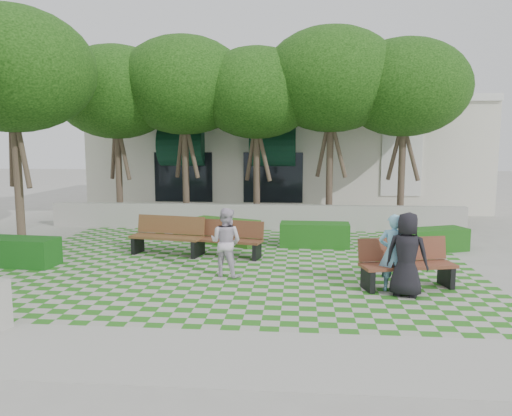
# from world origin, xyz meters

# --- Properties ---
(ground) EXTENTS (90.00, 90.00, 0.00)m
(ground) POSITION_xyz_m (0.00, 0.00, 0.00)
(ground) COLOR gray
(ground) RESTS_ON ground
(lawn) EXTENTS (12.00, 12.00, 0.00)m
(lawn) POSITION_xyz_m (0.00, 1.00, 0.01)
(lawn) COLOR #2B721E
(lawn) RESTS_ON ground
(sidewalk_south) EXTENTS (16.00, 2.00, 0.01)m
(sidewalk_south) POSITION_xyz_m (0.00, -4.70, 0.01)
(sidewalk_south) COLOR #9E9B93
(sidewalk_south) RESTS_ON ground
(retaining_wall) EXTENTS (15.00, 0.36, 0.90)m
(retaining_wall) POSITION_xyz_m (0.00, 6.20, 0.45)
(retaining_wall) COLOR #9E9B93
(retaining_wall) RESTS_ON ground
(bench_east) EXTENTS (2.14, 1.16, 1.07)m
(bench_east) POSITION_xyz_m (3.98, -0.85, 0.52)
(bench_east) COLOR brown
(bench_east) RESTS_ON ground
(bench_mid) EXTENTS (1.99, 1.04, 1.00)m
(bench_mid) POSITION_xyz_m (-0.28, 1.73, 0.48)
(bench_mid) COLOR #502D1B
(bench_mid) RESTS_ON ground
(bench_west) EXTENTS (2.14, 1.07, 1.07)m
(bench_west) POSITION_xyz_m (-2.03, 1.87, 0.52)
(bench_west) COLOR #56371D
(bench_west) RESTS_ON ground
(hedge_east) EXTENTS (2.05, 1.41, 0.67)m
(hedge_east) POSITION_xyz_m (5.58, 2.97, 0.33)
(hedge_east) COLOR #174A13
(hedge_east) RESTS_ON ground
(hedge_midright) EXTENTS (2.09, 0.89, 0.73)m
(hedge_midright) POSITION_xyz_m (2.13, 3.29, 0.36)
(hedge_midright) COLOR #174F15
(hedge_midright) RESTS_ON ground
(hedge_midleft) EXTENTS (2.32, 1.67, 0.75)m
(hedge_midleft) POSITION_xyz_m (-0.67, 3.57, 0.38)
(hedge_midleft) COLOR #225215
(hedge_midleft) RESTS_ON ground
(hedge_west) EXTENTS (2.12, 1.00, 0.72)m
(hedge_west) POSITION_xyz_m (-5.55, 0.28, 0.36)
(hedge_west) COLOR #124714
(hedge_west) RESTS_ON ground
(person_blue) EXTENTS (0.63, 0.44, 1.66)m
(person_blue) POSITION_xyz_m (3.64, -1.14, 0.83)
(person_blue) COLOR #7BBEE1
(person_blue) RESTS_ON ground
(person_dark) EXTENTS (1.00, 0.83, 1.74)m
(person_dark) POSITION_xyz_m (3.85, -1.48, 0.87)
(person_dark) COLOR black
(person_dark) RESTS_ON ground
(person_white) EXTENTS (0.95, 0.83, 1.63)m
(person_white) POSITION_xyz_m (-0.06, -0.25, 0.81)
(person_white) COLOR silver
(person_white) RESTS_ON ground
(tree_row) EXTENTS (17.70, 13.40, 7.41)m
(tree_row) POSITION_xyz_m (-1.86, 5.95, 5.18)
(tree_row) COLOR #47382B
(tree_row) RESTS_ON ground
(building) EXTENTS (18.00, 8.92, 5.15)m
(building) POSITION_xyz_m (0.93, 14.08, 2.52)
(building) COLOR beige
(building) RESTS_ON ground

